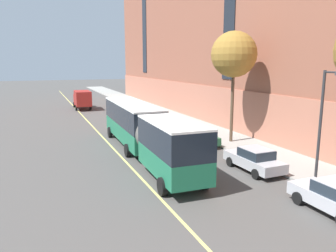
{
  "coord_description": "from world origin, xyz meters",
  "views": [
    {
      "loc": [
        -7.35,
        -15.69,
        6.97
      ],
      "look_at": [
        2.75,
        9.26,
        1.8
      ],
      "focal_mm": 35.0,
      "sensor_mm": 36.0,
      "label": 1
    }
  ],
  "objects": [
    {
      "name": "ground_plane",
      "position": [
        0.0,
        0.0,
        0.0
      ],
      "size": [
        260.0,
        260.0,
        0.0
      ],
      "primitive_type": "plane",
      "color": "#4C4947"
    },
    {
      "name": "sidewalk",
      "position": [
        8.98,
        3.0,
        0.07
      ],
      "size": [
        4.59,
        160.0,
        0.15
      ],
      "primitive_type": "cube",
      "color": "#9E9B93",
      "rests_on": "ground"
    },
    {
      "name": "city_bus",
      "position": [
        0.03,
        7.4,
        2.13
      ],
      "size": [
        3.22,
        18.13,
        3.69
      ],
      "color": "#1E704C",
      "rests_on": "ground"
    },
    {
      "name": "parked_car_red_2",
      "position": [
        5.42,
        29.49,
        0.78
      ],
      "size": [
        2.02,
        4.61,
        1.56
      ],
      "color": "#B21E19",
      "rests_on": "ground"
    },
    {
      "name": "parked_car_silver_4",
      "position": [
        5.38,
        -5.21,
        0.78
      ],
      "size": [
        2.02,
        4.22,
        1.56
      ],
      "color": "#B7B7BC",
      "rests_on": "ground"
    },
    {
      "name": "parked_car_navy_5",
      "position": [
        5.35,
        15.47,
        0.78
      ],
      "size": [
        1.95,
        4.61,
        1.56
      ],
      "color": "navy",
      "rests_on": "ground"
    },
    {
      "name": "parked_car_champagne_6",
      "position": [
        5.35,
        22.89,
        0.78
      ],
      "size": [
        2.05,
        4.33,
        1.56
      ],
      "color": "#BCAD89",
      "rests_on": "ground"
    },
    {
      "name": "parked_car_silver_7",
      "position": [
        5.63,
        1.3,
        0.78
      ],
      "size": [
        2.06,
        4.52,
        1.56
      ],
      "color": "#B7B7BC",
      "rests_on": "ground"
    },
    {
      "name": "parked_car_green_8",
      "position": [
        5.51,
        9.0,
        0.78
      ],
      "size": [
        2.01,
        4.73,
        1.56
      ],
      "color": "#23603D",
      "rests_on": "ground"
    },
    {
      "name": "box_truck",
      "position": [
        -0.77,
        35.71,
        1.63
      ],
      "size": [
        2.47,
        6.52,
        2.85
      ],
      "color": "maroon",
      "rests_on": "ground"
    },
    {
      "name": "street_tree_far_uptown",
      "position": [
        8.48,
        8.49,
        7.68
      ],
      "size": [
        3.9,
        3.9,
        9.52
      ],
      "color": "brown",
      "rests_on": "sidewalk"
    },
    {
      "name": "street_lamp",
      "position": [
        7.28,
        -2.48,
        4.14
      ],
      "size": [
        0.36,
        1.48,
        6.46
      ],
      "color": "#2D2D30",
      "rests_on": "sidewalk"
    },
    {
      "name": "lane_centerline",
      "position": [
        -1.68,
        3.0,
        0.0
      ],
      "size": [
        0.16,
        140.0,
        0.01
      ],
      "primitive_type": "cube",
      "color": "#E0D66B",
      "rests_on": "ground"
    }
  ]
}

